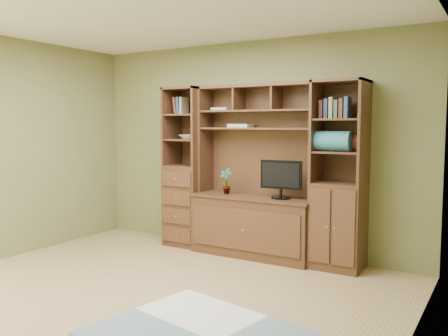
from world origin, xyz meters
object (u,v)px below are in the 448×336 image
Objects in this scene: right_tower at (339,176)px; monitor at (281,172)px; center_hutch at (254,171)px; left_tower at (187,167)px.

right_tower reaches higher than monitor.
center_hutch is at bearing -177.77° from right_tower.
left_tower is at bearing 177.71° from center_hutch.
right_tower is 3.39× the size of monitor.
center_hutch is at bearing -2.29° from left_tower.
monitor is (-0.65, -0.07, 0.01)m from right_tower.
left_tower is 1.00× the size of right_tower.
monitor is (0.37, -0.03, 0.01)m from center_hutch.
right_tower is at bearing 0.00° from left_tower.
monitor is at bearing -5.37° from center_hutch.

